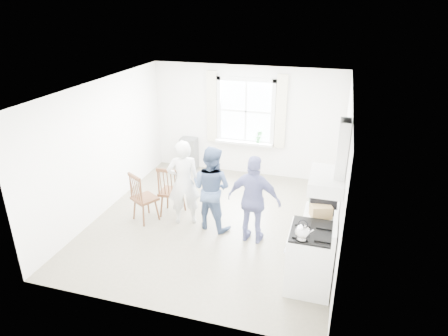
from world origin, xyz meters
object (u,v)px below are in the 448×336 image
at_px(gas_stove, 310,258).
at_px(person_right, 254,200).
at_px(windsor_chair_b, 139,193).
at_px(person_mid, 211,188).
at_px(windsor_chair_a, 170,187).
at_px(stereo_stack, 323,200).
at_px(person_left, 184,183).
at_px(low_cabinet, 319,235).

xyz_separation_m(gas_stove, person_right, (-1.06, 0.94, 0.32)).
relative_size(windsor_chair_b, person_mid, 0.63).
distance_m(windsor_chair_a, windsor_chair_b, 0.58).
distance_m(windsor_chair_a, person_right, 1.78).
bearing_deg(person_mid, person_right, 177.87).
height_order(stereo_stack, windsor_chair_a, stereo_stack).
height_order(stereo_stack, windsor_chair_b, stereo_stack).
bearing_deg(stereo_stack, windsor_chair_a, 168.72).
height_order(windsor_chair_b, person_right, person_right).
bearing_deg(gas_stove, windsor_chair_b, 163.40).
bearing_deg(windsor_chair_a, person_left, -17.92).
height_order(windsor_chair_a, person_left, person_left).
relative_size(gas_stove, low_cabinet, 1.24).
distance_m(low_cabinet, person_right, 1.21).
bearing_deg(person_mid, windsor_chair_a, 5.95).
bearing_deg(person_right, stereo_stack, 174.30).
relative_size(low_cabinet, person_right, 0.56).
xyz_separation_m(windsor_chair_b, person_left, (0.81, 0.23, 0.22)).
height_order(gas_stove, windsor_chair_a, gas_stove).
height_order(low_cabinet, windsor_chair_a, windsor_chair_a).
bearing_deg(gas_stove, person_mid, 148.09).
xyz_separation_m(windsor_chair_b, person_mid, (1.36, 0.21, 0.19)).
distance_m(low_cabinet, windsor_chair_a, 2.93).
distance_m(gas_stove, person_right, 1.45).
bearing_deg(low_cabinet, windsor_chair_a, 167.97).
relative_size(stereo_stack, person_left, 0.26).
bearing_deg(windsor_chair_a, person_right, -11.98).
xyz_separation_m(low_cabinet, windsor_chair_b, (-3.33, 0.27, 0.16)).
bearing_deg(gas_stove, person_left, 153.92).
xyz_separation_m(stereo_stack, person_right, (-1.14, 0.20, -0.28)).
xyz_separation_m(stereo_stack, windsor_chair_a, (-2.87, 0.57, -0.44)).
distance_m(low_cabinet, person_left, 2.60).
distance_m(stereo_stack, person_right, 1.19).
distance_m(stereo_stack, windsor_chair_a, 2.96).
bearing_deg(person_mid, person_left, 12.50).
height_order(stereo_stack, person_left, person_left).
bearing_deg(low_cabinet, person_mid, 166.18).
relative_size(windsor_chair_b, person_right, 0.63).
bearing_deg(stereo_stack, person_left, 169.65).
distance_m(low_cabinet, stereo_stack, 0.63).
xyz_separation_m(windsor_chair_a, person_right, (1.73, -0.37, 0.16)).
relative_size(low_cabinet, windsor_chair_b, 0.90).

